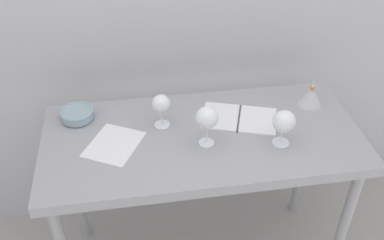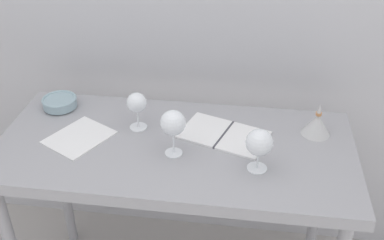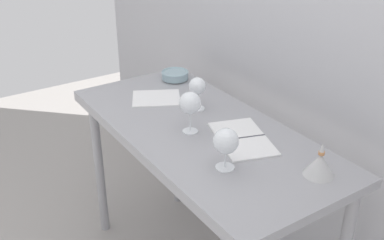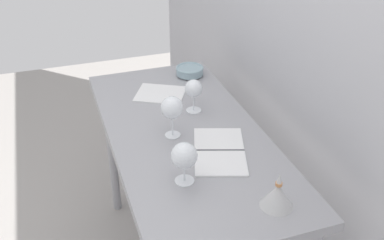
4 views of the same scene
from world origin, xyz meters
name	(u,v)px [view 4 (image 4 of 4)]	position (x,y,z in m)	size (l,w,h in m)	color
back_wall	(297,32)	(0.00, 0.49, 1.30)	(3.80, 0.04, 2.60)	#B3B3B8
steel_counter	(186,152)	(0.00, -0.01, 0.79)	(1.40, 0.65, 0.90)	#96969B
wine_glass_far_left	(194,89)	(-0.17, 0.09, 1.01)	(0.08, 0.08, 0.16)	white
wine_glass_near_right	(184,156)	(0.32, -0.12, 1.01)	(0.10, 0.10, 0.16)	white
wine_glass_near_center	(172,108)	(0.01, -0.07, 1.03)	(0.10, 0.10, 0.19)	white
open_notebook	(219,151)	(0.19, 0.08, 0.90)	(0.39, 0.30, 0.01)	white
tasting_sheet_upper	(160,94)	(-0.39, -0.02, 0.90)	(0.20, 0.24, 0.00)	white
tasting_bowl	(190,71)	(-0.55, 0.19, 0.93)	(0.15, 0.15, 0.05)	#4C4C4C
decanter_funnel	(277,195)	(0.55, 0.14, 0.94)	(0.12, 0.12, 0.14)	#BCBCBC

